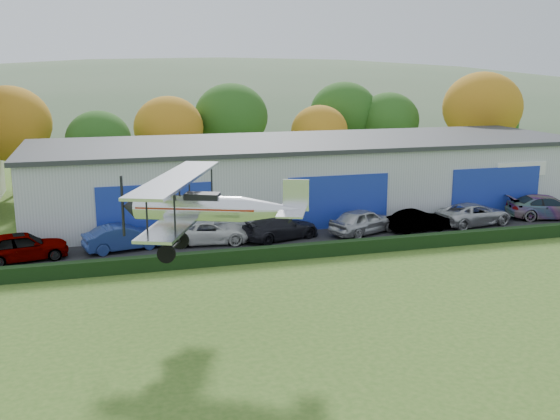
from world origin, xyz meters
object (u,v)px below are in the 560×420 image
object	(u,v)px
car_3	(280,228)
car_4	(363,221)
car_6	(474,214)
car_7	(547,207)
car_5	(419,221)
car_0	(22,246)
car_2	(210,232)
hangar	(310,175)
biplane	(205,206)
car_1	(124,237)

from	to	relation	value
car_3	car_4	xyz separation A→B (m)	(5.49, -0.21, 0.10)
car_6	car_7	bearing A→B (deg)	-97.34
car_3	car_5	size ratio (longest dim) A/B	1.20
car_0	car_6	xyz separation A→B (m)	(28.75, 0.42, -0.09)
car_2	car_7	world-z (taller)	car_7
hangar	biplane	xyz separation A→B (m)	(-11.21, -20.02, 2.50)
car_1	car_2	xyz separation A→B (m)	(5.16, 0.14, -0.06)
car_0	car_7	world-z (taller)	car_0
car_2	car_3	size ratio (longest dim) A/B	1.00
car_1	biplane	world-z (taller)	biplane
car_5	car_7	xyz separation A→B (m)	(10.46, 0.69, 0.13)
car_4	car_7	world-z (taller)	car_4
car_1	car_5	size ratio (longest dim) A/B	1.10
car_2	car_7	bearing A→B (deg)	-83.53
hangar	biplane	distance (m)	23.08
car_4	car_3	bearing A→B (deg)	65.15
car_1	biplane	size ratio (longest dim) A/B	0.54
car_0	car_5	bearing A→B (deg)	-101.40
car_0	car_1	size ratio (longest dim) A/B	1.06
car_3	biplane	world-z (taller)	biplane
car_7	biplane	bearing A→B (deg)	129.40
car_3	car_1	bearing A→B (deg)	73.50
car_3	car_7	world-z (taller)	car_7
car_2	car_4	xyz separation A→B (m)	(9.86, -0.52, 0.12)
car_3	car_5	bearing A→B (deg)	-109.03
car_0	car_4	bearing A→B (deg)	-100.45
car_5	biplane	world-z (taller)	biplane
car_1	biplane	bearing A→B (deg)	-179.50
hangar	car_7	size ratio (longest dim) A/B	7.16
car_5	car_7	distance (m)	10.48
car_1	car_4	world-z (taller)	car_4
car_4	car_5	bearing A→B (deg)	-117.97
car_0	biplane	distance (m)	15.10
car_4	biplane	xyz separation A→B (m)	(-12.21, -12.12, 4.28)
car_4	car_5	xyz separation A→B (m)	(3.79, -0.35, -0.13)
car_1	car_4	xyz separation A→B (m)	(15.02, -0.38, 0.07)
car_2	biplane	xyz separation A→B (m)	(-2.35, -12.64, 4.40)
car_6	car_5	bearing A→B (deg)	87.53
car_0	car_3	world-z (taller)	car_0
hangar	car_1	world-z (taller)	hangar
car_6	car_4	bearing A→B (deg)	82.06
biplane	car_0	bearing A→B (deg)	148.01
car_2	car_3	bearing A→B (deg)	-87.08
car_4	car_6	distance (m)	8.23
car_7	car_6	bearing A→B (deg)	105.88
car_7	car_0	bearing A→B (deg)	105.17
car_2	biplane	bearing A→B (deg)	176.38
hangar	car_4	size ratio (longest dim) A/B	8.37
car_7	car_1	bearing A→B (deg)	104.10
car_5	car_6	distance (m)	4.47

